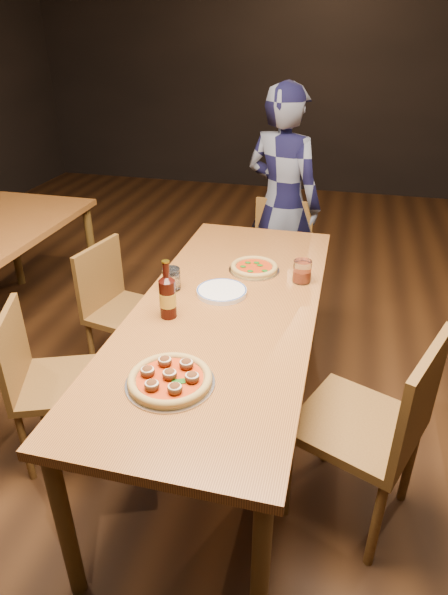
% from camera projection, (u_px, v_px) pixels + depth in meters
% --- Properties ---
extents(ground, '(9.00, 9.00, 0.00)m').
position_uv_depth(ground, '(226.00, 430.00, 2.60)').
color(ground, black).
extents(room_shell, '(9.00, 9.00, 9.00)m').
position_uv_depth(room_shell, '(228.00, 27.00, 1.71)').
color(room_shell, black).
rests_on(room_shell, ground).
extents(table_main, '(0.80, 2.00, 0.75)m').
position_uv_depth(table_main, '(227.00, 320.00, 2.27)').
color(table_main, brown).
rests_on(table_main, ground).
extents(chair_main_nw, '(0.50, 0.50, 0.83)m').
position_uv_depth(chair_main_nw, '(61.00, 382.00, 2.29)').
color(chair_main_nw, brown).
rests_on(chair_main_nw, ground).
extents(chair_main_sw, '(0.46, 0.46, 0.83)m').
position_uv_depth(chair_main_sw, '(129.00, 312.00, 2.85)').
color(chair_main_sw, brown).
rests_on(chair_main_sw, ground).
extents(chair_main_e, '(0.58, 0.58, 0.95)m').
position_uv_depth(chair_main_e, '(357.00, 423.00, 1.97)').
color(chair_main_e, brown).
rests_on(chair_main_e, ground).
extents(chair_end, '(0.43, 0.43, 0.86)m').
position_uv_depth(chair_end, '(276.00, 264.00, 3.40)').
color(chair_end, brown).
rests_on(chair_end, ground).
extents(pizza_meatball, '(0.32, 0.32, 0.06)m').
position_uv_depth(pizza_meatball, '(170.00, 379.00, 1.74)').
color(pizza_meatball, '#B7B7BF').
rests_on(pizza_meatball, table_main).
extents(pizza_margherita, '(0.26, 0.26, 0.03)m').
position_uv_depth(pizza_margherita, '(254.00, 267.00, 2.56)').
color(pizza_margherita, '#B7B7BF').
rests_on(pizza_margherita, table_main).
extents(plate_stack, '(0.24, 0.24, 0.02)m').
position_uv_depth(plate_stack, '(222.00, 292.00, 2.34)').
color(plate_stack, white).
rests_on(plate_stack, table_main).
extents(beer_bottle, '(0.07, 0.07, 0.26)m').
position_uv_depth(beer_bottle, '(168.00, 298.00, 2.12)').
color(beer_bottle, black).
rests_on(beer_bottle, table_main).
extents(water_glass, '(0.09, 0.09, 0.11)m').
position_uv_depth(water_glass, '(171.00, 279.00, 2.36)').
color(water_glass, white).
rests_on(water_glass, table_main).
extents(amber_glass, '(0.09, 0.09, 0.11)m').
position_uv_depth(amber_glass, '(302.00, 271.00, 2.43)').
color(amber_glass, '#963111').
rests_on(amber_glass, table_main).
extents(diner, '(0.68, 0.58, 1.57)m').
position_uv_depth(diner, '(282.00, 203.00, 3.42)').
color(diner, black).
rests_on(diner, ground).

